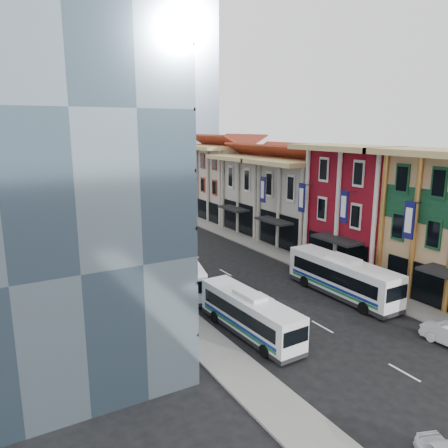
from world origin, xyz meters
TOP-DOWN VIEW (x-y plane):
  - ground at (0.00, 0.00)m, footprint 200.00×200.00m
  - sidewalk_right at (8.50, 22.00)m, footprint 3.00×90.00m
  - sidewalk_left at (-8.50, 22.00)m, footprint 3.00×90.00m
  - shophouse_red at (14.00, 17.00)m, footprint 8.00×10.00m
  - shophouse_cream_near at (14.00, 26.50)m, footprint 8.00×9.00m
  - shophouse_cream_mid at (14.00, 35.50)m, footprint 8.00×9.00m
  - shophouse_cream_far at (14.00, 46.00)m, footprint 8.00×12.00m
  - office_tower at (-17.00, 19.00)m, footprint 12.00×26.00m
  - office_block_far at (-16.00, 42.00)m, footprint 10.00×18.00m
  - bus_left_near at (-5.20, 9.72)m, footprint 2.65×9.69m
  - bus_left_far at (-5.50, 20.04)m, footprint 4.81×10.19m
  - bus_right at (5.50, 11.69)m, footprint 2.62×11.10m

SIDE VIEW (x-z plane):
  - ground at x=0.00m, z-range 0.00..0.00m
  - sidewalk_right at x=8.50m, z-range 0.00..0.15m
  - sidewalk_left at x=-8.50m, z-range 0.00..0.15m
  - bus_left_near at x=-5.20m, z-range 0.00..3.08m
  - bus_left_far at x=-5.50m, z-range 0.00..3.18m
  - bus_right at x=5.50m, z-range 0.00..3.56m
  - shophouse_cream_near at x=14.00m, z-range 0.00..10.00m
  - shophouse_cream_mid at x=14.00m, z-range 0.00..10.00m
  - shophouse_cream_far at x=14.00m, z-range 0.00..11.00m
  - shophouse_red at x=14.00m, z-range 0.00..12.00m
  - office_block_far at x=-16.00m, z-range 0.00..14.00m
  - office_tower at x=-17.00m, z-range 0.00..30.00m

